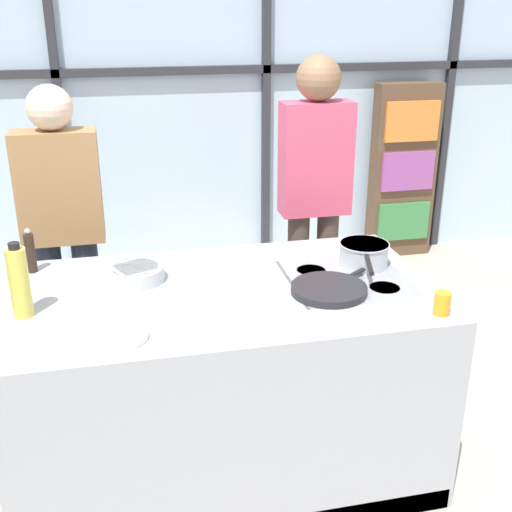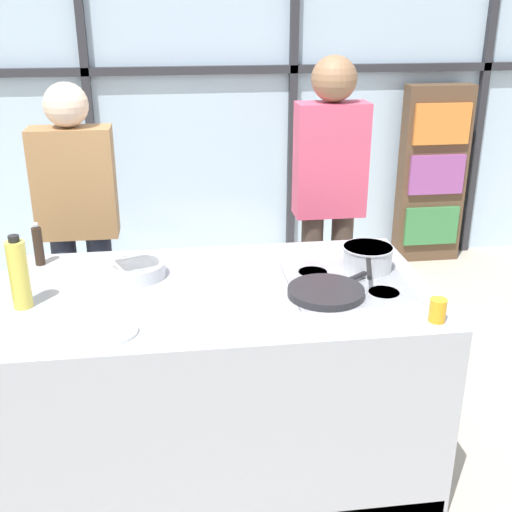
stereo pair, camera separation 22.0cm
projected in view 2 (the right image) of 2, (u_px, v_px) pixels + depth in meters
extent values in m
plane|color=#BCB29E|center=(224.00, 459.00, 3.04)|extent=(18.00, 18.00, 0.00)
cube|color=silver|center=(192.00, 89.00, 4.83)|extent=(6.40, 0.04, 2.80)
cube|color=#2D2D33|center=(191.00, 70.00, 4.73)|extent=(6.40, 0.06, 0.06)
cube|color=#2D2D33|center=(87.00, 92.00, 4.69)|extent=(0.06, 0.06, 2.80)
cube|color=#2D2D33|center=(293.00, 88.00, 4.88)|extent=(0.06, 0.06, 2.80)
cube|color=#2D2D33|center=(484.00, 85.00, 5.07)|extent=(0.06, 0.06, 2.80)
cube|color=brown|center=(432.00, 175.00, 5.16)|extent=(0.53, 0.16, 1.43)
cube|color=#3D8447|center=(431.00, 226.00, 5.22)|extent=(0.44, 0.03, 0.31)
cube|color=#994C93|center=(437.00, 175.00, 5.06)|extent=(0.44, 0.03, 0.31)
cube|color=orange|center=(442.00, 124.00, 4.91)|extent=(0.44, 0.03, 0.31)
cube|color=#A8AAB2|center=(222.00, 379.00, 2.88)|extent=(1.78, 1.01, 0.89)
cube|color=black|center=(347.00, 283.00, 2.78)|extent=(0.52, 0.52, 0.01)
cylinder|color=#38383D|center=(326.00, 296.00, 2.65)|extent=(0.13, 0.13, 0.01)
cylinder|color=#38383D|center=(384.00, 293.00, 2.68)|extent=(0.13, 0.13, 0.01)
cylinder|color=#38383D|center=(313.00, 273.00, 2.88)|extent=(0.13, 0.13, 0.01)
cylinder|color=#38383D|center=(367.00, 270.00, 2.91)|extent=(0.13, 0.13, 0.01)
cylinder|color=#232838|center=(104.00, 301.00, 3.70)|extent=(0.14, 0.14, 0.82)
cylinder|color=#232838|center=(70.00, 303.00, 3.68)|extent=(0.14, 0.14, 0.82)
cube|color=#A37547|center=(74.00, 183.00, 3.42)|extent=(0.43, 0.19, 0.59)
sphere|color=beige|center=(66.00, 105.00, 3.27)|extent=(0.23, 0.23, 0.23)
cylinder|color=#47382D|center=(340.00, 283.00, 3.86)|extent=(0.13, 0.13, 0.88)
cylinder|color=#47382D|center=(311.00, 285.00, 3.84)|extent=(0.13, 0.13, 0.88)
cube|color=#DB4C6B|center=(331.00, 160.00, 3.57)|extent=(0.40, 0.18, 0.63)
sphere|color=#8C6647|center=(334.00, 79.00, 3.40)|extent=(0.25, 0.25, 0.25)
cylinder|color=#232326|center=(326.00, 292.00, 2.64)|extent=(0.32, 0.32, 0.03)
cylinder|color=#B26B2D|center=(326.00, 289.00, 2.64)|extent=(0.25, 0.25, 0.01)
cylinder|color=#232326|center=(369.00, 271.00, 2.82)|extent=(0.22, 0.17, 0.02)
cylinder|color=silver|center=(367.00, 258.00, 2.89)|extent=(0.22, 0.22, 0.11)
cylinder|color=silver|center=(368.00, 247.00, 2.87)|extent=(0.23, 0.23, 0.01)
cylinder|color=black|center=(369.00, 269.00, 2.69)|extent=(0.07, 0.20, 0.02)
cylinder|color=white|center=(107.00, 331.00, 2.35)|extent=(0.23, 0.23, 0.01)
cylinder|color=silver|center=(136.00, 270.00, 2.82)|extent=(0.25, 0.25, 0.06)
cylinder|color=#4C4C51|center=(136.00, 264.00, 2.81)|extent=(0.21, 0.21, 0.01)
cylinder|color=#E0CC4C|center=(19.00, 275.00, 2.50)|extent=(0.08, 0.08, 0.28)
cylinder|color=black|center=(14.00, 239.00, 2.45)|extent=(0.04, 0.04, 0.02)
cylinder|color=#332319|center=(38.00, 246.00, 2.93)|extent=(0.04, 0.04, 0.18)
sphere|color=#B2B2B7|center=(35.00, 225.00, 2.89)|extent=(0.03, 0.03, 0.03)
cylinder|color=orange|center=(438.00, 310.00, 2.42)|extent=(0.06, 0.06, 0.09)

